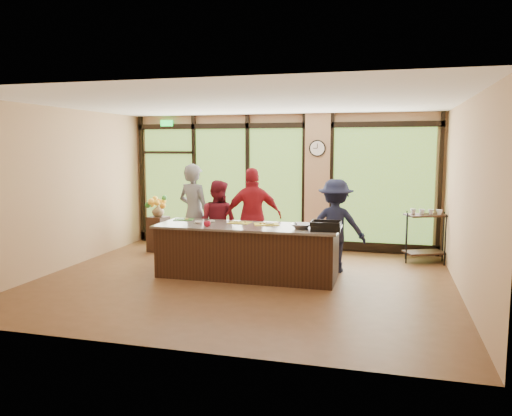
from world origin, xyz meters
The scene contains 25 objects.
floor centered at (0.00, 0.00, 0.00)m, with size 7.00×7.00×0.00m, color #56361E.
ceiling centered at (0.00, 0.00, 3.00)m, with size 7.00×7.00×0.00m, color white.
back_wall centered at (0.00, 3.00, 1.50)m, with size 7.00×7.00×0.00m, color tan.
left_wall centered at (-3.50, 0.00, 1.50)m, with size 6.00×6.00×0.00m, color tan.
right_wall centered at (3.50, 0.00, 1.50)m, with size 6.00×6.00×0.00m, color tan.
window_wall centered at (0.16, 2.95, 1.39)m, with size 6.90×0.12×3.00m.
island_base centered at (0.00, 0.30, 0.44)m, with size 3.10×1.00×0.88m, color black.
countertop centered at (0.00, 0.30, 0.90)m, with size 3.20×1.10×0.04m, color #70645C.
wall_clock centered at (0.85, 2.87, 2.25)m, with size 0.36×0.04×0.36m.
cook_left centered at (-1.32, 1.11, 0.98)m, with size 0.71×0.47×1.95m, color slate.
cook_midleft centered at (-0.82, 1.08, 0.82)m, with size 0.80×0.62×1.65m, color maroon.
cook_midright centered at (-0.13, 1.16, 0.94)m, with size 1.11×0.46×1.89m, color maroon.
cook_right centered at (1.45, 1.08, 0.85)m, with size 1.10×0.63×1.70m, color #171B34.
roasting_pan centered at (1.40, 0.10, 0.96)m, with size 0.48×0.37×0.09m, color black.
mixing_bowl centered at (0.98, 0.20, 0.96)m, with size 0.34×0.34×0.08m, color silver.
cutting_board_left centered at (-1.34, 0.63, 0.93)m, with size 0.36×0.27×0.01m, color #377C2D.
cutting_board_center centered at (-0.20, 0.52, 0.93)m, with size 0.38×0.29×0.01m, color gold.
cutting_board_right centered at (0.31, 0.46, 0.93)m, with size 0.43×0.32×0.01m, color gold.
prep_bowl_near centered at (-0.89, 0.25, 0.94)m, with size 0.14×0.14×0.05m, color white.
prep_bowl_mid centered at (-0.70, 0.40, 0.94)m, with size 0.14×0.14×0.04m, color white.
prep_bowl_far centered at (0.38, 0.46, 0.94)m, with size 0.14×0.14×0.03m, color white.
red_ramekin centered at (-0.62, -0.03, 0.97)m, with size 0.12×0.12×0.10m, color #B7122C.
flower_stand centered at (-2.48, 1.87, 0.38)m, with size 0.38×0.38×0.77m, color black.
flower_vase centered at (-2.48, 1.87, 0.91)m, with size 0.27×0.27×0.28m, color olive.
bar_cart centered at (3.10, 2.27, 0.64)m, with size 0.89×0.72×1.06m.
Camera 1 is at (2.37, -7.98, 2.28)m, focal length 35.00 mm.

